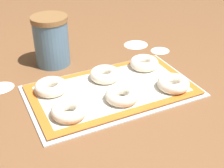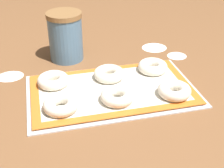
{
  "view_description": "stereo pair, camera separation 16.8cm",
  "coord_description": "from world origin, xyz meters",
  "px_view_note": "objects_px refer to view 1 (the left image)",
  "views": [
    {
      "loc": [
        -0.35,
        -0.72,
        0.51
      ],
      "look_at": [
        -0.01,
        0.0,
        0.03
      ],
      "focal_mm": 50.0,
      "sensor_mm": 36.0,
      "label": 1
    },
    {
      "loc": [
        -0.2,
        -0.77,
        0.51
      ],
      "look_at": [
        -0.01,
        0.0,
        0.03
      ],
      "focal_mm": 50.0,
      "sensor_mm": 36.0,
      "label": 2
    }
  ],
  "objects_px": {
    "bagel_front_center": "(122,95)",
    "bagel_back_right": "(144,63)",
    "flour_canister": "(51,41)",
    "baking_tray": "(112,91)",
    "bagel_front_left": "(69,111)",
    "bagel_front_right": "(173,84)",
    "bagel_back_center": "(104,75)",
    "bagel_back_left": "(51,87)"
  },
  "relations": [
    {
      "from": "bagel_front_center",
      "to": "bagel_back_right",
      "type": "height_order",
      "value": "same"
    },
    {
      "from": "flour_canister",
      "to": "baking_tray",
      "type": "bearing_deg",
      "value": -67.84
    },
    {
      "from": "bagel_front_left",
      "to": "flour_canister",
      "type": "bearing_deg",
      "value": 80.39
    },
    {
      "from": "bagel_front_right",
      "to": "bagel_back_center",
      "type": "bearing_deg",
      "value": 139.81
    },
    {
      "from": "bagel_back_right",
      "to": "flour_canister",
      "type": "bearing_deg",
      "value": 145.05
    },
    {
      "from": "bagel_front_left",
      "to": "bagel_back_center",
      "type": "distance_m",
      "value": 0.21
    },
    {
      "from": "bagel_front_right",
      "to": "flour_canister",
      "type": "xyz_separation_m",
      "value": [
        -0.27,
        0.34,
        0.06
      ]
    },
    {
      "from": "bagel_front_right",
      "to": "flour_canister",
      "type": "relative_size",
      "value": 0.56
    },
    {
      "from": "baking_tray",
      "to": "bagel_back_left",
      "type": "height_order",
      "value": "bagel_back_left"
    },
    {
      "from": "bagel_front_right",
      "to": "bagel_back_center",
      "type": "relative_size",
      "value": 1.0
    },
    {
      "from": "baking_tray",
      "to": "bagel_front_right",
      "type": "distance_m",
      "value": 0.19
    },
    {
      "from": "bagel_front_right",
      "to": "bagel_back_right",
      "type": "distance_m",
      "value": 0.15
    },
    {
      "from": "bagel_back_center",
      "to": "bagel_front_center",
      "type": "bearing_deg",
      "value": -90.92
    },
    {
      "from": "bagel_back_left",
      "to": "bagel_back_center",
      "type": "xyz_separation_m",
      "value": [
        0.17,
        -0.0,
        0.0
      ]
    },
    {
      "from": "baking_tray",
      "to": "bagel_back_right",
      "type": "xyz_separation_m",
      "value": [
        0.16,
        0.07,
        0.02
      ]
    },
    {
      "from": "bagel_front_left",
      "to": "bagel_front_right",
      "type": "bearing_deg",
      "value": -1.14
    },
    {
      "from": "bagel_back_center",
      "to": "flour_canister",
      "type": "bearing_deg",
      "value": 118.46
    },
    {
      "from": "bagel_front_left",
      "to": "bagel_back_left",
      "type": "xyz_separation_m",
      "value": [
        -0.01,
        0.14,
        0.0
      ]
    },
    {
      "from": "baking_tray",
      "to": "bagel_front_center",
      "type": "relative_size",
      "value": 5.21
    },
    {
      "from": "bagel_front_center",
      "to": "bagel_back_center",
      "type": "height_order",
      "value": "same"
    },
    {
      "from": "bagel_front_right",
      "to": "bagel_back_left",
      "type": "xyz_separation_m",
      "value": [
        -0.34,
        0.14,
        0.0
      ]
    },
    {
      "from": "bagel_back_center",
      "to": "bagel_front_left",
      "type": "bearing_deg",
      "value": -140.32
    },
    {
      "from": "baking_tray",
      "to": "flour_canister",
      "type": "relative_size",
      "value": 2.93
    },
    {
      "from": "bagel_front_right",
      "to": "bagel_back_right",
      "type": "relative_size",
      "value": 1.0
    },
    {
      "from": "bagel_front_right",
      "to": "bagel_back_right",
      "type": "xyz_separation_m",
      "value": [
        -0.01,
        0.15,
        0.0
      ]
    },
    {
      "from": "baking_tray",
      "to": "bagel_back_right",
      "type": "height_order",
      "value": "bagel_back_right"
    },
    {
      "from": "bagel_front_right",
      "to": "bagel_back_center",
      "type": "xyz_separation_m",
      "value": [
        -0.17,
        0.14,
        0.0
      ]
    },
    {
      "from": "bagel_front_left",
      "to": "bagel_front_right",
      "type": "xyz_separation_m",
      "value": [
        0.33,
        -0.01,
        0.0
      ]
    },
    {
      "from": "bagel_front_center",
      "to": "bagel_back_left",
      "type": "bearing_deg",
      "value": 141.92
    },
    {
      "from": "bagel_front_right",
      "to": "flour_canister",
      "type": "distance_m",
      "value": 0.44
    },
    {
      "from": "flour_canister",
      "to": "bagel_back_center",
      "type": "bearing_deg",
      "value": -61.54
    },
    {
      "from": "baking_tray",
      "to": "bagel_front_left",
      "type": "bearing_deg",
      "value": -155.98
    },
    {
      "from": "bagel_front_left",
      "to": "flour_canister",
      "type": "distance_m",
      "value": 0.34
    },
    {
      "from": "bagel_back_left",
      "to": "bagel_back_center",
      "type": "height_order",
      "value": "same"
    },
    {
      "from": "bagel_front_left",
      "to": "bagel_front_right",
      "type": "height_order",
      "value": "same"
    },
    {
      "from": "bagel_front_left",
      "to": "flour_canister",
      "type": "height_order",
      "value": "flour_canister"
    },
    {
      "from": "bagel_back_right",
      "to": "bagel_front_left",
      "type": "bearing_deg",
      "value": -155.28
    },
    {
      "from": "bagel_front_center",
      "to": "bagel_front_right",
      "type": "height_order",
      "value": "same"
    },
    {
      "from": "bagel_back_right",
      "to": "baking_tray",
      "type": "bearing_deg",
      "value": -154.57
    },
    {
      "from": "bagel_front_left",
      "to": "bagel_back_left",
      "type": "bearing_deg",
      "value": 93.73
    },
    {
      "from": "bagel_front_center",
      "to": "bagel_front_right",
      "type": "xyz_separation_m",
      "value": [
        0.17,
        -0.01,
        0.0
      ]
    },
    {
      "from": "bagel_front_center",
      "to": "baking_tray",
      "type": "bearing_deg",
      "value": 88.98
    }
  ]
}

